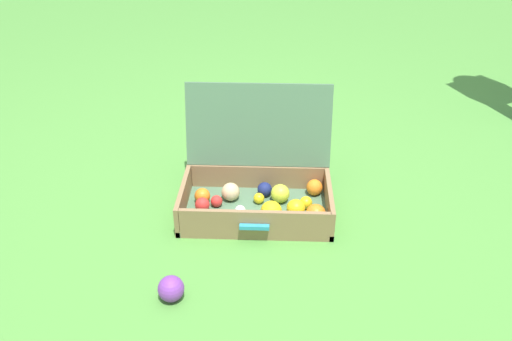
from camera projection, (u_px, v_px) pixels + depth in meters
The scene contains 3 objects.
ground_plane at pixel (256, 215), 2.14m from camera, with size 16.00×16.00×0.00m, color #4C8C38.
open_suitcase at pixel (259, 186), 2.14m from camera, with size 0.60×0.45×0.46m.
stray_ball_on_grass at pixel (171, 289), 1.72m from camera, with size 0.09×0.09×0.09m, color purple.
Camera 1 is at (0.07, -1.75, 1.25)m, focal length 37.43 mm.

